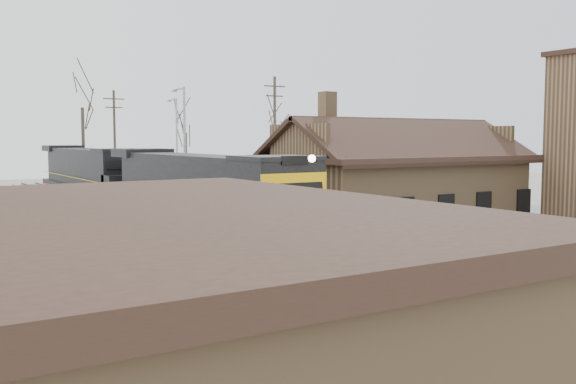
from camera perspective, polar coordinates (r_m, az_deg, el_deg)
name	(u,v)px	position (r m, az deg, el deg)	size (l,w,h in m)	color
ground	(368,292)	(22.32, 7.14, -8.83)	(140.00, 140.00, 0.00)	#9E998F
road	(368,292)	(22.32, 7.14, -8.79)	(60.00, 9.00, 0.03)	slate
track_main	(190,234)	(34.98, -8.71, -3.75)	(3.40, 90.00, 0.24)	#9E998F
track_siding	(107,242)	(33.46, -15.81, -4.27)	(3.40, 90.00, 0.24)	#9E998F
depot	(396,186)	(38.72, 9.58, 0.55)	(15.20, 9.31, 7.90)	olive
locomotive_lead	(206,194)	(32.86, -7.34, -0.19)	(3.07, 20.56, 4.56)	black
locomotive_trailing	(92,174)	(52.44, -17.02, 1.51)	(3.07, 20.56, 4.32)	black
crossbuck_far	(167,237)	(23.41, -10.68, -3.99)	(1.01, 0.27, 3.56)	#A5A8AD
streetlight_b	(184,143)	(44.78, -9.25, 4.32)	(0.25, 2.04, 8.73)	#A5A8AD
streetlight_c	(176,141)	(59.15, -9.91, 4.47)	(0.25, 2.04, 8.81)	#A5A8AD
utility_pole_b	(115,140)	(62.33, -15.15, 4.50)	(2.00, 0.24, 9.67)	#382D23
utility_pole_c	(275,136)	(53.64, -1.19, 4.98)	(2.00, 0.24, 10.31)	#382D23
tree_c	(82,93)	(64.48, -17.85, 8.35)	(5.42, 5.42, 13.27)	#382D23
tree_d	(185,123)	(66.89, -9.11, 6.05)	(3.86, 3.86, 9.46)	#382D23
tree_e	(279,122)	(63.64, -0.84, 6.20)	(3.88, 3.88, 9.51)	#382D23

